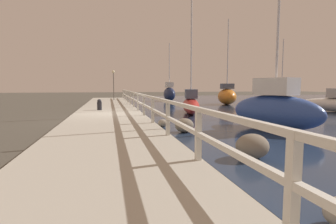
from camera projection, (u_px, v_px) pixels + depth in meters
ground_plane at (108, 120)px, 12.91m from camera, size 120.00×120.00×0.00m
dock_walkway at (108, 117)px, 12.90m from camera, size 3.40×36.00×0.32m
railing at (141, 100)px, 13.17m from camera, size 0.10×32.50×0.97m
boulder_mid_strip at (163, 123)px, 10.72m from camera, size 0.41×0.36×0.30m
boulder_upstream at (184, 125)px, 9.40m from camera, size 0.68×0.61×0.51m
boulder_downstream at (252, 146)px, 6.00m from camera, size 0.76×0.69×0.57m
mooring_bollard at (99, 105)px, 14.69m from camera, size 0.26×0.26×0.61m
dock_lamp at (113, 77)px, 24.84m from camera, size 0.29×0.29×2.84m
sailboat_gray at (281, 97)px, 27.15m from camera, size 2.33×5.91×6.43m
sailboat_orange at (227, 96)px, 23.65m from camera, size 2.27×3.73×7.54m
sailboat_red at (191, 103)px, 15.97m from camera, size 2.16×5.11×7.62m
sailboat_blue at (275, 109)px, 9.97m from camera, size 2.50×3.98×6.21m
sailboat_navy at (169, 93)px, 28.89m from camera, size 1.16×3.33×6.28m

